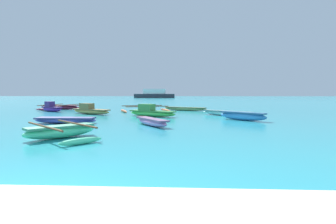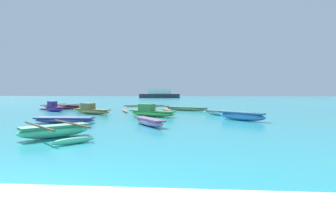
# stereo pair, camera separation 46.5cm
# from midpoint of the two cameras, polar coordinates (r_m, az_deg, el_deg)

# --- Properties ---
(ground_plane) EXTENTS (240.00, 240.00, 0.00)m
(ground_plane) POSITION_cam_midpoint_polar(r_m,az_deg,el_deg) (4.06, -33.43, -19.72)
(ground_plane) COLOR teal
(moored_boat_0) EXTENTS (4.15, 4.28, 0.47)m
(moored_boat_0) POSITION_cam_midpoint_polar(r_m,az_deg,el_deg) (27.57, -23.02, 1.01)
(moored_boat_0) COLOR #9A273F
(moored_boat_0) RESTS_ON ground_plane
(moored_boat_1) EXTENTS (3.28, 0.85, 0.32)m
(moored_boat_1) POSITION_cam_midpoint_polar(r_m,az_deg,el_deg) (14.83, -22.25, -1.60)
(moored_boat_1) COLOR #5659BA
(moored_boat_1) RESTS_ON ground_plane
(moored_boat_2) EXTENTS (2.46, 1.84, 0.86)m
(moored_boat_2) POSITION_cam_midpoint_polar(r_m,az_deg,el_deg) (24.56, -24.51, 0.80)
(moored_boat_2) COLOR #6730AD
(moored_boat_2) RESTS_ON ground_plane
(moored_boat_3) EXTENTS (4.02, 2.27, 0.31)m
(moored_boat_3) POSITION_cam_midpoint_polar(r_m,az_deg,el_deg) (23.60, 3.21, 0.74)
(moored_boat_3) COLOR #90B86B
(moored_boat_3) RESTS_ON ground_plane
(moored_boat_4) EXTENTS (3.55, 2.43, 0.83)m
(moored_boat_4) POSITION_cam_midpoint_polar(r_m,az_deg,el_deg) (17.81, -4.44, -0.01)
(moored_boat_4) COLOR #5FE661
(moored_boat_4) RESTS_ON ground_plane
(moored_boat_5) EXTENTS (3.45, 3.37, 0.50)m
(moored_boat_5) POSITION_cam_midpoint_polar(r_m,az_deg,el_deg) (10.14, -23.58, -3.87)
(moored_boat_5) COLOR #55E9A8
(moored_boat_5) RESTS_ON ground_plane
(moored_boat_6) EXTENTS (3.41, 3.06, 0.35)m
(moored_boat_6) POSITION_cam_midpoint_polar(r_m,az_deg,el_deg) (18.54, 12.03, -0.21)
(moored_boat_6) COLOR #9EE9E7
(moored_boat_6) RESTS_ON ground_plane
(moored_boat_7) EXTENTS (2.54, 2.44, 0.48)m
(moored_boat_7) POSITION_cam_midpoint_polar(r_m,az_deg,el_deg) (15.76, 15.09, -0.79)
(moored_boat_7) COLOR #398DD6
(moored_boat_7) RESTS_ON ground_plane
(moored_boat_8) EXTENTS (1.98, 2.61, 0.36)m
(moored_boat_8) POSITION_cam_midpoint_polar(r_m,az_deg,el_deg) (12.73, -4.56, -2.10)
(moored_boat_8) COLOR #C489CB
(moored_boat_8) RESTS_ON ground_plane
(moored_boat_9) EXTENTS (4.57, 3.95, 0.51)m
(moored_boat_9) POSITION_cam_midpoint_polar(r_m,az_deg,el_deg) (22.34, -5.64, 0.70)
(moored_boat_9) COLOR #B45930
(moored_boat_9) RESTS_ON ground_plane
(moored_boat_10) EXTENTS (3.56, 2.46, 0.81)m
(moored_boat_10) POSITION_cam_midpoint_polar(r_m,az_deg,el_deg) (20.62, -17.19, 0.36)
(moored_boat_10) COLOR tan
(moored_boat_10) RESTS_ON ground_plane
(distant_ferry) EXTENTS (12.53, 2.76, 2.76)m
(distant_ferry) POSITION_cam_midpoint_polar(r_m,az_deg,el_deg) (82.26, -3.13, 3.87)
(distant_ferry) COLOR #2D333D
(distant_ferry) RESTS_ON ground_plane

